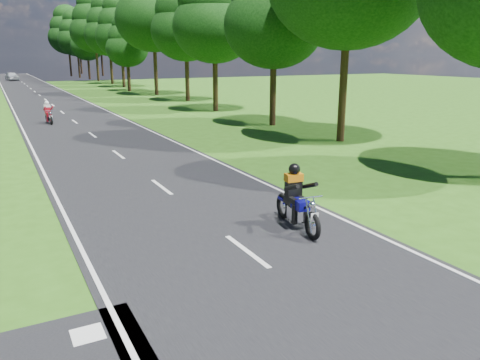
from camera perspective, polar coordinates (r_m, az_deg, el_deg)
ground at (r=9.17m, az=6.96°, el=-13.13°), size 160.00×160.00×0.00m
main_road at (r=56.96m, az=-23.24°, el=9.47°), size 7.00×140.00×0.02m
road_markings at (r=55.09m, az=-23.21°, el=9.34°), size 7.40×140.00×0.01m
treeline at (r=67.06m, az=-23.53°, el=17.18°), size 40.00×115.35×14.78m
rider_near_blue at (r=11.87m, az=7.02°, el=-2.07°), size 0.92×2.06×1.66m
rider_far_red at (r=32.75m, az=-22.34°, el=7.63°), size 0.70×1.78×1.45m
distant_car at (r=92.33m, az=-26.05°, el=11.30°), size 2.41×4.56×1.48m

